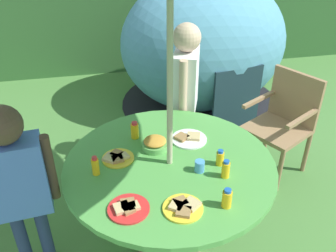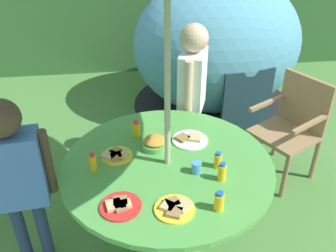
{
  "view_description": "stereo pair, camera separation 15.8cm",
  "coord_description": "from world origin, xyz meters",
  "px_view_note": "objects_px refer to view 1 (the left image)",
  "views": [
    {
      "loc": [
        -0.38,
        -1.82,
        2.14
      ],
      "look_at": [
        0.03,
        0.18,
        0.86
      ],
      "focal_mm": 39.18,
      "sensor_mm": 36.0,
      "label": 1
    },
    {
      "loc": [
        -0.23,
        -1.84,
        2.14
      ],
      "look_at": [
        0.03,
        0.18,
        0.86
      ],
      "focal_mm": 39.18,
      "sensor_mm": 36.0,
      "label": 2
    }
  ],
  "objects_px": {
    "plate_mid_right": "(189,138)",
    "cup_near": "(200,166)",
    "juice_bottle_near_right": "(227,199)",
    "juice_bottle_center_back": "(220,158)",
    "juice_bottle_far_left": "(135,130)",
    "child_in_white_shirt": "(186,81)",
    "dome_tent": "(204,43)",
    "juice_bottle_far_right": "(95,166)",
    "snack_bowl": "(155,144)",
    "plate_near_left": "(117,158)",
    "garden_table": "(170,179)",
    "child_in_blue_shirt": "(17,178)",
    "plate_mid_left": "(128,208)",
    "juice_bottle_center_front": "(226,169)",
    "wooden_chair": "(284,118)",
    "plate_front_edge": "(183,207)"
  },
  "relations": [
    {
      "from": "plate_mid_left",
      "to": "plate_near_left",
      "type": "relative_size",
      "value": 1.1
    },
    {
      "from": "juice_bottle_far_right",
      "to": "juice_bottle_center_front",
      "type": "relative_size",
      "value": 1.06
    },
    {
      "from": "wooden_chair",
      "to": "child_in_white_shirt",
      "type": "bearing_deg",
      "value": -133.57
    },
    {
      "from": "garden_table",
      "to": "plate_front_edge",
      "type": "relative_size",
      "value": 6.07
    },
    {
      "from": "juice_bottle_near_right",
      "to": "plate_front_edge",
      "type": "bearing_deg",
      "value": 173.74
    },
    {
      "from": "child_in_white_shirt",
      "to": "dome_tent",
      "type": "bearing_deg",
      "value": 176.59
    },
    {
      "from": "plate_mid_right",
      "to": "garden_table",
      "type": "bearing_deg",
      "value": -128.95
    },
    {
      "from": "juice_bottle_center_back",
      "to": "juice_bottle_center_front",
      "type": "bearing_deg",
      "value": -92.5
    },
    {
      "from": "garden_table",
      "to": "child_in_blue_shirt",
      "type": "relative_size",
      "value": 1.08
    },
    {
      "from": "juice_bottle_near_right",
      "to": "juice_bottle_far_right",
      "type": "height_order",
      "value": "juice_bottle_far_right"
    },
    {
      "from": "plate_mid_left",
      "to": "plate_front_edge",
      "type": "relative_size",
      "value": 1.03
    },
    {
      "from": "juice_bottle_near_right",
      "to": "juice_bottle_far_left",
      "type": "xyz_separation_m",
      "value": [
        -0.41,
        0.77,
        0.0
      ]
    },
    {
      "from": "plate_mid_right",
      "to": "juice_bottle_center_front",
      "type": "relative_size",
      "value": 2.05
    },
    {
      "from": "dome_tent",
      "to": "juice_bottle_far_left",
      "type": "distance_m",
      "value": 1.92
    },
    {
      "from": "wooden_chair",
      "to": "plate_near_left",
      "type": "height_order",
      "value": "wooden_chair"
    },
    {
      "from": "dome_tent",
      "to": "child_in_blue_shirt",
      "type": "xyz_separation_m",
      "value": [
        -1.7,
        -2.07,
        0.06
      ]
    },
    {
      "from": "garden_table",
      "to": "juice_bottle_center_back",
      "type": "height_order",
      "value": "juice_bottle_center_back"
    },
    {
      "from": "garden_table",
      "to": "plate_near_left",
      "type": "bearing_deg",
      "value": 162.79
    },
    {
      "from": "child_in_blue_shirt",
      "to": "juice_bottle_far_right",
      "type": "relative_size",
      "value": 9.84
    },
    {
      "from": "garden_table",
      "to": "plate_front_edge",
      "type": "height_order",
      "value": "plate_front_edge"
    },
    {
      "from": "juice_bottle_far_left",
      "to": "juice_bottle_center_front",
      "type": "relative_size",
      "value": 1.04
    },
    {
      "from": "child_in_blue_shirt",
      "to": "juice_bottle_far_right",
      "type": "bearing_deg",
      "value": 3.83
    },
    {
      "from": "plate_near_left",
      "to": "snack_bowl",
      "type": "bearing_deg",
      "value": 15.86
    },
    {
      "from": "child_in_blue_shirt",
      "to": "juice_bottle_center_front",
      "type": "relative_size",
      "value": 10.39
    },
    {
      "from": "dome_tent",
      "to": "child_in_blue_shirt",
      "type": "relative_size",
      "value": 1.77
    },
    {
      "from": "child_in_white_shirt",
      "to": "juice_bottle_center_front",
      "type": "relative_size",
      "value": 10.99
    },
    {
      "from": "cup_near",
      "to": "juice_bottle_far_left",
      "type": "bearing_deg",
      "value": 127.51
    },
    {
      "from": "plate_mid_left",
      "to": "cup_near",
      "type": "relative_size",
      "value": 3.1
    },
    {
      "from": "juice_bottle_near_right",
      "to": "juice_bottle_far_right",
      "type": "bearing_deg",
      "value": 148.41
    },
    {
      "from": "juice_bottle_far_left",
      "to": "juice_bottle_center_back",
      "type": "distance_m",
      "value": 0.64
    },
    {
      "from": "plate_mid_right",
      "to": "cup_near",
      "type": "xyz_separation_m",
      "value": [
        -0.02,
        -0.35,
        0.03
      ]
    },
    {
      "from": "dome_tent",
      "to": "plate_near_left",
      "type": "height_order",
      "value": "dome_tent"
    },
    {
      "from": "plate_near_left",
      "to": "juice_bottle_center_front",
      "type": "distance_m",
      "value": 0.7
    },
    {
      "from": "dome_tent",
      "to": "cup_near",
      "type": "xyz_separation_m",
      "value": [
        -0.63,
        -2.1,
        -0.01
      ]
    },
    {
      "from": "juice_bottle_near_right",
      "to": "juice_bottle_center_back",
      "type": "xyz_separation_m",
      "value": [
        0.08,
        0.36,
        -0.01
      ]
    },
    {
      "from": "juice_bottle_far_right",
      "to": "cup_near",
      "type": "relative_size",
      "value": 1.72
    },
    {
      "from": "child_in_blue_shirt",
      "to": "plate_mid_left",
      "type": "bearing_deg",
      "value": -30.24
    },
    {
      "from": "juice_bottle_far_left",
      "to": "cup_near",
      "type": "distance_m",
      "value": 0.56
    },
    {
      "from": "snack_bowl",
      "to": "cup_near",
      "type": "height_order",
      "value": "snack_bowl"
    },
    {
      "from": "dome_tent",
      "to": "cup_near",
      "type": "relative_size",
      "value": 29.87
    },
    {
      "from": "child_in_blue_shirt",
      "to": "plate_mid_right",
      "type": "xyz_separation_m",
      "value": [
        1.08,
        0.32,
        -0.09
      ]
    },
    {
      "from": "snack_bowl",
      "to": "plate_near_left",
      "type": "distance_m",
      "value": 0.27
    },
    {
      "from": "child_in_white_shirt",
      "to": "child_in_blue_shirt",
      "type": "bearing_deg",
      "value": -31.76
    },
    {
      "from": "plate_front_edge",
      "to": "cup_near",
      "type": "distance_m",
      "value": 0.35
    },
    {
      "from": "plate_front_edge",
      "to": "plate_mid_right",
      "type": "height_order",
      "value": "same"
    },
    {
      "from": "dome_tent",
      "to": "plate_mid_left",
      "type": "height_order",
      "value": "dome_tent"
    },
    {
      "from": "garden_table",
      "to": "plate_mid_right",
      "type": "distance_m",
      "value": 0.33
    },
    {
      "from": "juice_bottle_near_right",
      "to": "juice_bottle_center_back",
      "type": "relative_size",
      "value": 1.11
    },
    {
      "from": "child_in_blue_shirt",
      "to": "plate_near_left",
      "type": "distance_m",
      "value": 0.61
    },
    {
      "from": "plate_mid_right",
      "to": "juice_bottle_near_right",
      "type": "bearing_deg",
      "value": -86.49
    }
  ]
}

